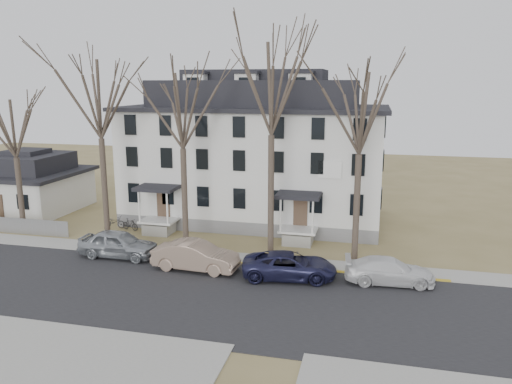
% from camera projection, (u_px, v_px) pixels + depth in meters
% --- Properties ---
extents(ground, '(120.00, 120.00, 0.00)m').
position_uv_depth(ground, '(209.00, 315.00, 24.19)').
color(ground, olive).
rests_on(ground, ground).
extents(main_road, '(120.00, 10.00, 0.04)m').
position_uv_depth(main_road, '(221.00, 299.00, 26.09)').
color(main_road, '#27272A').
rests_on(main_road, ground).
extents(far_sidewalk, '(120.00, 2.00, 0.08)m').
position_uv_depth(far_sidewalk, '(249.00, 260.00, 31.79)').
color(far_sidewalk, '#A09F97').
rests_on(far_sidewalk, ground).
extents(yellow_curb, '(14.00, 0.25, 0.06)m').
position_uv_depth(yellow_curb, '(327.00, 272.00, 29.80)').
color(yellow_curb, gold).
rests_on(yellow_curb, ground).
extents(boarding_house, '(20.80, 12.36, 12.05)m').
position_uv_depth(boarding_house, '(255.00, 154.00, 40.56)').
color(boarding_house, slate).
rests_on(boarding_house, ground).
extents(small_house, '(8.70, 8.70, 5.00)m').
position_uv_depth(small_house, '(30.00, 185.00, 43.91)').
color(small_house, silver).
rests_on(small_house, ground).
extents(tree_far_left, '(8.40, 8.40, 13.72)m').
position_uv_depth(tree_far_left, '(98.00, 93.00, 33.80)').
color(tree_far_left, '#473B31').
rests_on(tree_far_left, ground).
extents(tree_mid_left, '(7.80, 7.80, 12.74)m').
position_uv_depth(tree_mid_left, '(182.00, 105.00, 32.59)').
color(tree_mid_left, '#473B31').
rests_on(tree_mid_left, ground).
extents(tree_center, '(9.00, 9.00, 14.70)m').
position_uv_depth(tree_center, '(272.00, 82.00, 30.91)').
color(tree_center, '#473B31').
rests_on(tree_center, ground).
extents(tree_mid_right, '(7.80, 7.80, 12.74)m').
position_uv_depth(tree_mid_right, '(361.00, 107.00, 29.98)').
color(tree_mid_right, '#473B31').
rests_on(tree_mid_right, ground).
extents(tree_bungalow, '(6.60, 6.60, 10.78)m').
position_uv_depth(tree_bungalow, '(13.00, 124.00, 35.86)').
color(tree_bungalow, '#473B31').
rests_on(tree_bungalow, ground).
extents(car_silver, '(5.13, 2.09, 1.75)m').
position_uv_depth(car_silver, '(118.00, 244.00, 32.10)').
color(car_silver, '#999FA5').
rests_on(car_silver, ground).
extents(car_tan, '(5.30, 2.08, 1.72)m').
position_uv_depth(car_tan, '(196.00, 256.00, 29.90)').
color(car_tan, gray).
rests_on(car_tan, ground).
extents(car_navy, '(5.67, 3.18, 1.50)m').
position_uv_depth(car_navy, '(289.00, 266.00, 28.61)').
color(car_navy, '#1E1F41').
rests_on(car_navy, ground).
extents(car_white, '(5.11, 2.46, 1.44)m').
position_uv_depth(car_white, '(389.00, 271.00, 27.91)').
color(car_white, white).
rests_on(car_white, ground).
extents(bicycle_left, '(1.83, 0.70, 0.95)m').
position_uv_depth(bicycle_left, '(114.00, 222.00, 38.67)').
color(bicycle_left, black).
rests_on(bicycle_left, ground).
extents(bicycle_right, '(1.55, 0.79, 0.90)m').
position_uv_depth(bicycle_right, '(130.00, 225.00, 38.02)').
color(bicycle_right, black).
rests_on(bicycle_right, ground).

